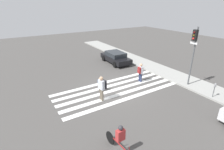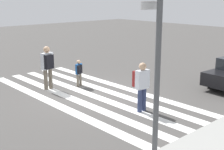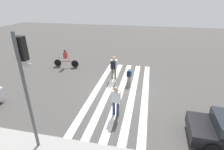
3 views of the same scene
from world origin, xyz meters
name	(u,v)px [view 2 (image 2 of 3)]	position (x,y,z in m)	size (l,w,h in m)	color
ground_plane	(90,95)	(0.00, 0.00, 0.00)	(60.00, 60.00, 0.00)	#4C4947
crosswalk_stripes	(90,94)	(0.00, 0.00, 0.00)	(3.75, 10.00, 0.01)	white
traffic_light	(154,19)	(2.63, 5.47, 3.44)	(0.60, 0.50, 4.92)	#515456
pedestrian_child_with_backpack	(141,83)	(-0.16, 2.63, 1.01)	(0.50, 0.44, 1.72)	navy
pedestrian_adult_blue_shirt	(79,71)	(-0.39, -1.26, 0.69)	(0.36, 0.34, 1.18)	#6B6051
pedestrian_adult_tall_backpack	(48,65)	(0.85, -1.76, 1.08)	(0.54, 0.48, 1.85)	#6B6051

